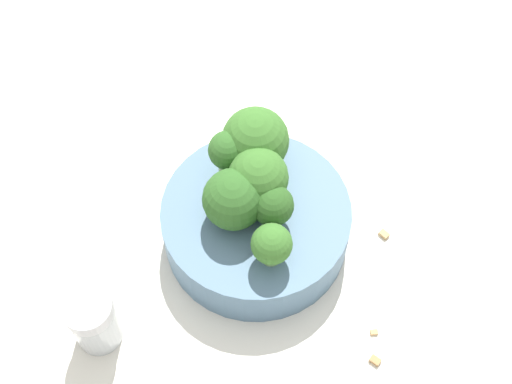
{
  "coord_description": "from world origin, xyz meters",
  "views": [
    {
      "loc": [
        -0.08,
        -0.3,
        0.59
      ],
      "look_at": [
        0.0,
        0.0,
        0.08
      ],
      "focal_mm": 50.0,
      "sensor_mm": 36.0,
      "label": 1
    }
  ],
  "objects": [
    {
      "name": "broccoli_floret_1",
      "position": [
        0.01,
        -0.01,
        0.08
      ],
      "size": [
        0.04,
        0.04,
        0.05
      ],
      "color": "#8EB770",
      "rests_on": "bowl"
    },
    {
      "name": "broccoli_floret_4",
      "position": [
        -0.0,
        -0.05,
        0.07
      ],
      "size": [
        0.03,
        0.03,
        0.04
      ],
      "color": "#84AD66",
      "rests_on": "bowl"
    },
    {
      "name": "broccoli_floret_2",
      "position": [
        -0.02,
        -0.0,
        0.08
      ],
      "size": [
        0.05,
        0.05,
        0.05
      ],
      "color": "#84AD66",
      "rests_on": "bowl"
    },
    {
      "name": "almond_crumb_1",
      "position": [
        0.07,
        -0.12,
        0.0
      ],
      "size": [
        0.01,
        0.01,
        0.01
      ],
      "primitive_type": "cube",
      "rotation": [
        0.0,
        0.0,
        6.1
      ],
      "color": "tan",
      "rests_on": "ground_plane"
    },
    {
      "name": "ground_plane",
      "position": [
        0.0,
        0.0,
        0.0
      ],
      "size": [
        3.0,
        3.0,
        0.0
      ],
      "primitive_type": "plane",
      "color": "silver"
    },
    {
      "name": "pepper_shaker",
      "position": [
        -0.16,
        -0.06,
        0.03
      ],
      "size": [
        0.04,
        0.04,
        0.06
      ],
      "color": "#B2B7BC",
      "rests_on": "ground_plane"
    },
    {
      "name": "almond_crumb_2",
      "position": [
        0.12,
        -0.03,
        0.0
      ],
      "size": [
        0.01,
        0.01,
        0.01
      ],
      "primitive_type": "cube",
      "rotation": [
        0.0,
        0.0,
        2.07
      ],
      "color": "tan",
      "rests_on": "ground_plane"
    },
    {
      "name": "bowl",
      "position": [
        0.0,
        0.0,
        0.03
      ],
      "size": [
        0.17,
        0.17,
        0.05
      ],
      "primitive_type": "cylinder",
      "color": "slate",
      "rests_on": "ground_plane"
    },
    {
      "name": "broccoli_floret_3",
      "position": [
        0.01,
        0.01,
        0.08
      ],
      "size": [
        0.05,
        0.05,
        0.06
      ],
      "color": "#7A9E5B",
      "rests_on": "bowl"
    },
    {
      "name": "broccoli_floret_0",
      "position": [
        0.01,
        0.05,
        0.08
      ],
      "size": [
        0.06,
        0.06,
        0.06
      ],
      "color": "#84AD66",
      "rests_on": "bowl"
    },
    {
      "name": "broccoli_floret_5",
      "position": [
        -0.01,
        0.05,
        0.08
      ],
      "size": [
        0.03,
        0.03,
        0.05
      ],
      "color": "#84AD66",
      "rests_on": "bowl"
    },
    {
      "name": "almond_crumb_0",
      "position": [
        0.07,
        -0.14,
        0.0
      ],
      "size": [
        0.01,
        0.01,
        0.01
      ],
      "primitive_type": "cube",
      "rotation": [
        0.0,
        0.0,
        5.38
      ],
      "color": "#AD7F4C",
      "rests_on": "ground_plane"
    }
  ]
}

